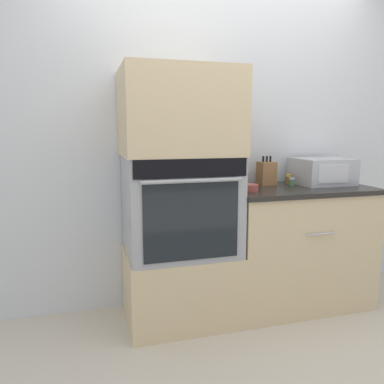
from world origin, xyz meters
TOP-DOWN VIEW (x-y plane):
  - ground_plane at (0.00, 0.00)m, footprint 12.00×12.00m
  - wall_back at (0.00, 0.63)m, footprint 8.00×0.05m
  - oven_cabinet_base at (-0.38, 0.30)m, footprint 0.76×0.60m
  - wall_oven at (-0.38, 0.30)m, footprint 0.74×0.64m
  - oven_cabinet_upper at (-0.38, 0.30)m, footprint 0.76×0.60m
  - counter_unit at (0.54, 0.30)m, footprint 1.09×0.63m
  - microwave at (0.79, 0.38)m, footprint 0.41×0.36m
  - knife_block at (0.36, 0.47)m, footprint 0.12×0.12m
  - bowl at (0.11, 0.23)m, footprint 0.13×0.13m
  - condiment_jar_near at (0.55, 0.46)m, footprint 0.05×0.05m
  - condiment_jar_mid at (0.51, 0.35)m, footprint 0.04×0.04m
  - condiment_jar_far at (0.06, 0.46)m, footprint 0.06×0.06m

SIDE VIEW (x-z plane):
  - ground_plane at x=0.00m, z-range 0.00..0.00m
  - oven_cabinet_base at x=-0.38m, z-range 0.00..0.50m
  - counter_unit at x=0.54m, z-range 0.00..0.92m
  - wall_oven at x=-0.38m, z-range 0.50..1.17m
  - bowl at x=0.11m, z-range 0.92..0.96m
  - condiment_jar_mid at x=0.51m, z-range 0.92..0.98m
  - condiment_jar_near at x=0.55m, z-range 0.92..0.99m
  - condiment_jar_far at x=0.06m, z-range 0.91..1.01m
  - knife_block at x=0.36m, z-range 0.89..1.12m
  - microwave at x=0.79m, z-range 0.92..1.12m
  - wall_back at x=0.00m, z-range 0.00..2.50m
  - oven_cabinet_upper at x=-0.38m, z-range 1.17..1.73m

